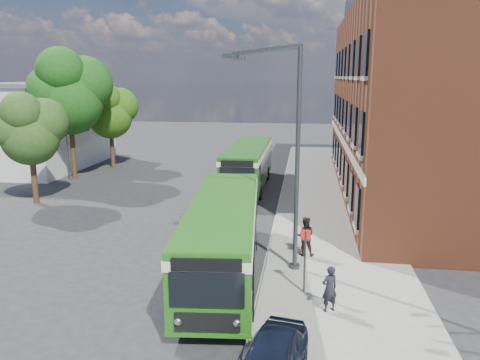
# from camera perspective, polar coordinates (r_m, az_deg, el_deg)

# --- Properties ---
(ground) EXTENTS (120.00, 120.00, 0.00)m
(ground) POSITION_cam_1_polar(r_m,az_deg,el_deg) (22.28, -6.84, -8.18)
(ground) COLOR #262629
(ground) RESTS_ON ground
(pavement) EXTENTS (6.00, 48.00, 0.15)m
(pavement) POSITION_cam_1_polar(r_m,az_deg,el_deg) (29.20, 10.73, -3.12)
(pavement) COLOR gray
(pavement) RESTS_ON ground
(kerb_line) EXTENTS (0.12, 48.00, 0.01)m
(kerb_line) POSITION_cam_1_polar(r_m,az_deg,el_deg) (29.23, 4.73, -3.07)
(kerb_line) COLOR beige
(kerb_line) RESTS_ON ground
(brick_office) EXTENTS (12.10, 26.00, 14.20)m
(brick_office) POSITION_cam_1_polar(r_m,az_deg,el_deg) (33.23, 23.25, 10.02)
(brick_office) COLOR brown
(brick_office) RESTS_ON ground
(white_building) EXTENTS (9.40, 13.40, 7.30)m
(white_building) POSITION_cam_1_polar(r_m,az_deg,el_deg) (44.97, -23.63, 6.15)
(white_building) COLOR silver
(white_building) RESTS_ON ground
(flagpole) EXTENTS (0.95, 0.10, 9.00)m
(flagpole) POSITION_cam_1_polar(r_m,az_deg,el_deg) (37.78, -20.51, 7.33)
(flagpole) COLOR #37393C
(flagpole) RESTS_ON ground
(street_lamp) EXTENTS (2.96, 2.38, 9.00)m
(street_lamp) POSITION_cam_1_polar(r_m,az_deg,el_deg) (18.38, 5.89, 2.90)
(street_lamp) COLOR #37393C
(street_lamp) RESTS_ON ground
(bus_stop_sign) EXTENTS (0.35, 0.08, 2.52)m
(bus_stop_sign) POSITION_cam_1_polar(r_m,az_deg,el_deg) (17.13, 7.92, -9.30)
(bus_stop_sign) COLOR #37393C
(bus_stop_sign) RESTS_ON ground
(bus_front) EXTENTS (3.57, 11.37, 3.02)m
(bus_front) POSITION_cam_1_polar(r_m,az_deg,el_deg) (18.73, -2.05, -6.19)
(bus_front) COLOR #236216
(bus_front) RESTS_ON ground
(bus_rear) EXTENTS (2.65, 10.90, 3.02)m
(bus_rear) POSITION_cam_1_polar(r_m,az_deg,el_deg) (33.55, 1.00, 2.20)
(bus_rear) COLOR #1D5B15
(bus_rear) RESTS_ON ground
(pedestrian_a) EXTENTS (0.70, 0.62, 1.60)m
(pedestrian_a) POSITION_cam_1_polar(r_m,az_deg,el_deg) (16.21, 10.85, -12.88)
(pedestrian_a) COLOR black
(pedestrian_a) RESTS_ON pavement
(pedestrian_b) EXTENTS (0.86, 0.67, 1.75)m
(pedestrian_b) POSITION_cam_1_polar(r_m,az_deg,el_deg) (20.74, 7.92, -6.79)
(pedestrian_b) COLOR black
(pedestrian_b) RESTS_ON pavement
(tree_left) EXTENTS (4.13, 3.92, 6.97)m
(tree_left) POSITION_cam_1_polar(r_m,az_deg,el_deg) (31.52, -24.25, 5.75)
(tree_left) COLOR #3B2715
(tree_left) RESTS_ON ground
(tree_mid) EXTENTS (5.90, 5.61, 9.97)m
(tree_mid) POSITION_cam_1_polar(r_m,az_deg,el_deg) (37.93, -20.13, 10.15)
(tree_mid) COLOR #3B2715
(tree_mid) RESTS_ON ground
(tree_right) EXTENTS (4.33, 4.12, 7.32)m
(tree_right) POSITION_cam_1_polar(r_m,az_deg,el_deg) (42.03, -15.52, 8.15)
(tree_right) COLOR #3B2715
(tree_right) RESTS_ON ground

